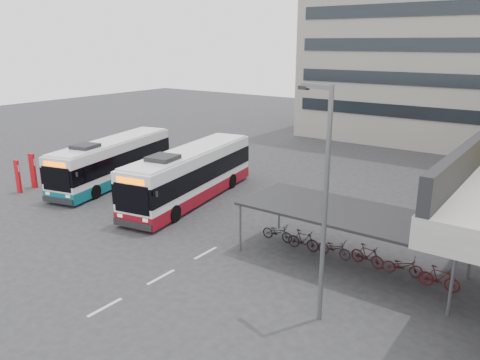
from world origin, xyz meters
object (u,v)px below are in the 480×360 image
Objects in this scene: bus_teal at (114,161)px; pedestrian at (159,180)px; bus_main at (191,175)px; lamp_post at (323,193)px.

bus_teal is 6.43× the size of pedestrian.
bus_main is 6.79× the size of pedestrian.
bus_main is at bearing -10.93° from bus_teal.
lamp_post is at bearing -40.48° from bus_main.
lamp_post is (12.88, -7.43, 3.21)m from bus_main.
lamp_post reaches higher than bus_main.
bus_teal reaches higher than pedestrian.
bus_teal is 1.37× the size of lamp_post.
bus_teal is 4.58m from pedestrian.
bus_teal is at bearing 130.37° from pedestrian.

